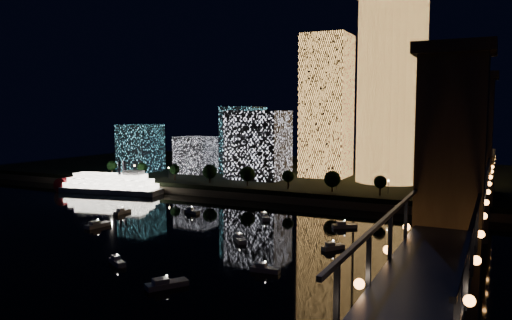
# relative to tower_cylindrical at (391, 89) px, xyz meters

# --- Properties ---
(ground) EXTENTS (520.00, 520.00, 0.00)m
(ground) POSITION_rel_tower_cylindrical_xyz_m (-25.18, -130.30, -49.45)
(ground) COLOR black
(ground) RESTS_ON ground
(far_bank) EXTENTS (420.00, 160.00, 5.00)m
(far_bank) POSITION_rel_tower_cylindrical_xyz_m (-25.18, 29.70, -46.95)
(far_bank) COLOR black
(far_bank) RESTS_ON ground
(seawall) EXTENTS (420.00, 6.00, 3.00)m
(seawall) POSITION_rel_tower_cylindrical_xyz_m (-25.18, -48.30, -47.95)
(seawall) COLOR #6B5E4C
(seawall) RESTS_ON ground
(tower_cylindrical) EXTENTS (34.00, 34.00, 88.65)m
(tower_cylindrical) POSITION_rel_tower_cylindrical_xyz_m (0.00, 0.00, 0.00)
(tower_cylindrical) COLOR #FFAD51
(tower_cylindrical) RESTS_ON far_bank
(tower_rectangular) EXTENTS (22.90, 22.90, 72.85)m
(tower_rectangular) POSITION_rel_tower_cylindrical_xyz_m (-33.96, 6.32, -8.02)
(tower_rectangular) COLOR #FFAD51
(tower_rectangular) RESTS_ON far_bank
(midrise_blocks) EXTENTS (96.78, 44.89, 36.46)m
(midrise_blocks) POSITION_rel_tower_cylindrical_xyz_m (-86.72, -10.14, -28.68)
(midrise_blocks) COLOR silver
(midrise_blocks) RESTS_ON far_bank
(truss_bridge) EXTENTS (13.00, 266.00, 50.00)m
(truss_bridge) POSITION_rel_tower_cylindrical_xyz_m (39.82, -126.57, -33.20)
(truss_bridge) COLOR navy
(truss_bridge) RESTS_ON ground
(riverboat) EXTENTS (54.34, 20.07, 16.06)m
(riverboat) POSITION_rel_tower_cylindrical_xyz_m (-120.47, -62.52, -45.33)
(riverboat) COLOR silver
(riverboat) RESTS_ON ground
(motorboats) EXTENTS (131.07, 82.22, 2.78)m
(motorboats) POSITION_rel_tower_cylindrical_xyz_m (-29.98, -117.66, -48.64)
(motorboats) COLOR silver
(motorboats) RESTS_ON ground
(esplanade_trees) EXTENTS (165.94, 6.99, 9.00)m
(esplanade_trees) POSITION_rel_tower_cylindrical_xyz_m (-47.50, -42.30, -38.98)
(esplanade_trees) COLOR black
(esplanade_trees) RESTS_ON far_bank
(street_lamps) EXTENTS (132.70, 0.70, 5.65)m
(street_lamps) POSITION_rel_tower_cylindrical_xyz_m (-59.18, -36.30, -40.43)
(street_lamps) COLOR black
(street_lamps) RESTS_ON far_bank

